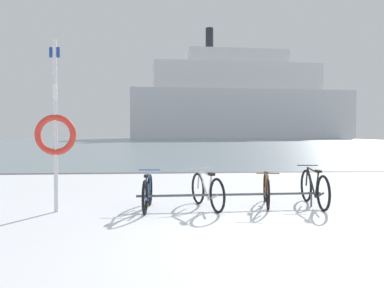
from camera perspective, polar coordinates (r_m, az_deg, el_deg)
ground at (r=59.05m, az=-2.35°, el=0.22°), size 80.00×132.00×0.08m
bike_rack at (r=8.26m, az=5.62°, el=-7.42°), size 3.89×0.18×0.31m
bicycle_0 at (r=8.09m, az=-6.48°, el=-7.01°), size 0.46×1.64×0.78m
bicycle_1 at (r=8.18m, az=2.18°, el=-6.82°), size 0.61×1.65×0.81m
bicycle_2 at (r=8.59m, az=10.76°, el=-6.58°), size 0.49×1.60×0.75m
bicycle_3 at (r=8.81m, az=17.34°, el=-6.17°), size 0.46×1.82×0.85m
rescue_post at (r=8.19m, az=-19.24°, el=1.77°), size 0.81×0.12×3.40m
ferry_ship at (r=95.40m, az=7.02°, el=6.09°), size 53.61×13.44×26.08m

